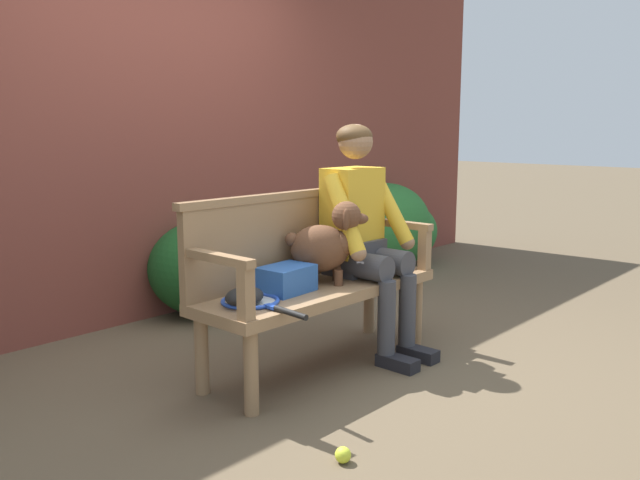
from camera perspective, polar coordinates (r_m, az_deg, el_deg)
ground_plane at (r=3.75m, az=0.00°, el=-10.86°), size 40.00×40.00×0.00m
brick_garden_fence at (r=4.79m, az=-15.16°, el=9.94°), size 8.00×0.30×2.73m
hedge_bush_mid_right at (r=6.38m, az=6.67°, el=0.62°), size 0.95×0.68×0.62m
hedge_bush_far_right at (r=4.75m, az=-9.97°, el=-2.33°), size 0.81×0.74×0.67m
hedge_bush_mid_left at (r=6.14m, az=5.52°, el=1.16°), size 1.10×0.74×0.81m
garden_bench at (r=3.63m, az=0.00°, el=-4.92°), size 1.51×0.49×0.47m
bench_backrest at (r=3.71m, az=-2.45°, el=0.44°), size 1.55×0.06×0.50m
bench_armrest_left_end at (r=3.02m, az=-7.93°, el=-2.83°), size 0.06×0.49×0.28m
bench_armrest_right_end at (r=4.07m, az=7.69°, el=0.45°), size 0.06×0.49×0.28m
person_seated at (r=3.82m, az=3.74°, el=0.95°), size 0.56×0.64×1.34m
dog_on_bench at (r=3.61m, az=0.60°, el=-0.24°), size 0.41×0.40×0.46m
tennis_racket at (r=3.25m, az=-5.76°, el=-5.35°), size 0.31×0.57×0.03m
baseball_glove at (r=3.22m, az=-6.55°, el=-4.88°), size 0.26×0.22×0.09m
sports_bag at (r=3.45m, az=-2.93°, el=-3.40°), size 0.29×0.22×0.14m
tennis_ball at (r=2.76m, az=2.00°, el=-18.08°), size 0.07×0.07×0.07m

